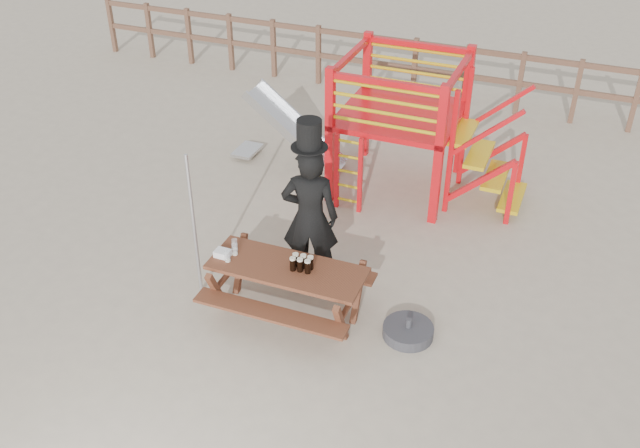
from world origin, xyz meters
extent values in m
plane|color=#B3A48B|center=(0.00, 0.00, 0.00)|extent=(60.00, 60.00, 0.00)
cube|color=brown|center=(0.00, 7.00, 1.10)|extent=(15.00, 0.06, 0.10)
cube|color=brown|center=(0.00, 7.00, 0.60)|extent=(15.00, 0.06, 0.10)
cube|color=brown|center=(-7.50, 7.00, 0.60)|extent=(0.09, 0.09, 1.20)
cube|color=brown|center=(-6.50, 7.00, 0.60)|extent=(0.09, 0.09, 1.20)
cube|color=brown|center=(-5.50, 7.00, 0.60)|extent=(0.09, 0.09, 1.20)
cube|color=brown|center=(-4.50, 7.00, 0.60)|extent=(0.09, 0.09, 1.20)
cube|color=brown|center=(-3.50, 7.00, 0.60)|extent=(0.09, 0.09, 1.20)
cube|color=brown|center=(-2.50, 7.00, 0.60)|extent=(0.09, 0.09, 1.20)
cube|color=brown|center=(-1.50, 7.00, 0.60)|extent=(0.09, 0.09, 1.20)
cube|color=brown|center=(-0.50, 7.00, 0.60)|extent=(0.09, 0.09, 1.20)
cube|color=brown|center=(0.50, 7.00, 0.60)|extent=(0.09, 0.09, 1.20)
cube|color=brown|center=(1.50, 7.00, 0.60)|extent=(0.09, 0.09, 1.20)
cube|color=brown|center=(2.50, 7.00, 0.60)|extent=(0.09, 0.09, 1.20)
cube|color=brown|center=(3.50, 7.00, 0.60)|extent=(0.09, 0.09, 1.20)
cube|color=red|center=(-0.60, 2.80, 1.05)|extent=(0.12, 0.12, 2.10)
cube|color=red|center=(1.00, 2.80, 1.05)|extent=(0.12, 0.12, 2.10)
cube|color=red|center=(-0.60, 4.40, 1.05)|extent=(0.12, 0.12, 2.10)
cube|color=red|center=(1.00, 4.40, 1.05)|extent=(0.12, 0.12, 2.10)
cube|color=red|center=(0.20, 3.60, 1.20)|extent=(1.72, 1.72, 0.08)
cube|color=red|center=(0.20, 2.80, 2.00)|extent=(1.60, 0.08, 0.08)
cube|color=red|center=(0.20, 4.40, 2.00)|extent=(1.60, 0.08, 0.08)
cube|color=red|center=(-0.60, 3.60, 2.00)|extent=(0.08, 1.60, 0.08)
cube|color=red|center=(1.00, 3.60, 2.00)|extent=(0.08, 1.60, 0.08)
cylinder|color=gold|center=(0.20, 2.80, 1.38)|extent=(1.50, 0.05, 0.05)
cylinder|color=gold|center=(0.20, 4.40, 1.38)|extent=(1.50, 0.05, 0.05)
cylinder|color=gold|center=(0.20, 2.80, 1.56)|extent=(1.50, 0.05, 0.05)
cylinder|color=gold|center=(0.20, 4.40, 1.56)|extent=(1.50, 0.05, 0.05)
cylinder|color=gold|center=(0.20, 2.80, 1.74)|extent=(1.50, 0.05, 0.05)
cylinder|color=gold|center=(0.20, 4.40, 1.74)|extent=(1.50, 0.05, 0.05)
cylinder|color=gold|center=(0.20, 2.80, 1.92)|extent=(1.50, 0.05, 0.05)
cylinder|color=gold|center=(0.20, 4.40, 1.92)|extent=(1.50, 0.05, 0.05)
cube|color=red|center=(-0.43, 2.65, 0.60)|extent=(0.06, 0.06, 1.20)
cube|color=red|center=(-0.07, 2.65, 0.60)|extent=(0.06, 0.06, 1.20)
cylinder|color=gold|center=(-0.25, 2.65, 0.15)|extent=(0.36, 0.04, 0.04)
cylinder|color=gold|center=(-0.25, 2.65, 0.39)|extent=(0.36, 0.04, 0.04)
cylinder|color=gold|center=(-0.25, 2.65, 0.63)|extent=(0.36, 0.04, 0.04)
cylinder|color=gold|center=(-0.25, 2.65, 0.87)|extent=(0.36, 0.04, 0.04)
cylinder|color=gold|center=(-0.25, 2.65, 1.11)|extent=(0.36, 0.04, 0.04)
cube|color=gold|center=(1.15, 3.60, 1.08)|extent=(0.30, 0.90, 0.06)
cube|color=gold|center=(1.43, 3.60, 0.78)|extent=(0.30, 0.90, 0.06)
cube|color=gold|center=(1.71, 3.60, 0.48)|extent=(0.30, 0.90, 0.06)
cube|color=gold|center=(1.99, 3.60, 0.18)|extent=(0.30, 0.90, 0.06)
cube|color=red|center=(1.55, 3.15, 0.60)|extent=(0.95, 0.08, 0.86)
cube|color=red|center=(1.55, 4.05, 0.60)|extent=(0.95, 0.08, 0.86)
cube|color=silver|center=(-1.50, 3.60, 0.62)|extent=(1.53, 0.55, 1.21)
cube|color=silver|center=(-1.50, 3.33, 0.66)|extent=(1.58, 0.04, 1.28)
cube|color=silver|center=(-1.50, 3.87, 0.66)|extent=(1.58, 0.04, 1.28)
cube|color=silver|center=(-2.40, 3.60, 0.10)|extent=(0.35, 0.55, 0.05)
cube|color=brown|center=(-0.08, 0.14, 0.68)|extent=(1.84, 0.71, 0.05)
cube|color=brown|center=(-0.08, -0.36, 0.41)|extent=(1.83, 0.28, 0.04)
cube|color=brown|center=(-0.09, 0.64, 0.41)|extent=(1.83, 0.28, 0.04)
cube|color=brown|center=(-0.86, 0.13, 0.33)|extent=(0.09, 1.10, 0.66)
cube|color=brown|center=(0.69, 0.15, 0.33)|extent=(0.09, 1.10, 0.66)
imported|color=black|center=(-0.09, 0.85, 0.95)|extent=(0.80, 0.63, 1.91)
cube|color=#0C8C0F|center=(-0.14, 1.00, 1.18)|extent=(0.08, 0.04, 0.44)
cylinder|color=black|center=(-0.09, 0.85, 1.91)|extent=(0.43, 0.43, 0.01)
cylinder|color=black|center=(-0.09, 0.85, 2.08)|extent=(0.29, 0.29, 0.33)
cube|color=white|center=(-0.13, 0.99, 2.20)|extent=(0.15, 0.05, 0.04)
cylinder|color=#B2B2B7|center=(-1.27, 0.11, 0.97)|extent=(0.04, 0.04, 1.94)
cylinder|color=#343438|center=(1.36, 0.31, 0.07)|extent=(0.59, 0.59, 0.14)
cylinder|color=#343438|center=(1.36, 0.31, 0.19)|extent=(0.07, 0.07, 0.11)
cube|color=white|center=(-0.87, 0.05, 0.75)|extent=(0.18, 0.14, 0.08)
cylinder|color=black|center=(0.01, 0.11, 0.78)|extent=(0.07, 0.07, 0.15)
cylinder|color=beige|center=(0.01, 0.11, 0.87)|extent=(0.07, 0.07, 0.02)
cylinder|color=black|center=(0.09, 0.13, 0.78)|extent=(0.07, 0.07, 0.15)
cylinder|color=beige|center=(0.09, 0.13, 0.87)|extent=(0.07, 0.07, 0.02)
cylinder|color=black|center=(0.18, 0.13, 0.78)|extent=(0.07, 0.07, 0.15)
cylinder|color=beige|center=(0.18, 0.13, 0.87)|extent=(0.07, 0.07, 0.02)
cylinder|color=black|center=(0.00, 0.20, 0.78)|extent=(0.07, 0.07, 0.15)
cylinder|color=beige|center=(0.00, 0.20, 0.87)|extent=(0.07, 0.07, 0.02)
cylinder|color=black|center=(0.10, 0.21, 0.78)|extent=(0.07, 0.07, 0.15)
cylinder|color=beige|center=(0.10, 0.21, 0.87)|extent=(0.07, 0.07, 0.02)
cylinder|color=black|center=(0.18, 0.21, 0.78)|extent=(0.07, 0.07, 0.15)
cylinder|color=beige|center=(0.18, 0.21, 0.87)|extent=(0.07, 0.07, 0.02)
cylinder|color=silver|center=(-0.77, -0.02, 0.78)|extent=(0.07, 0.07, 0.15)
cylinder|color=beige|center=(-0.77, -0.02, 0.72)|extent=(0.06, 0.06, 0.02)
cylinder|color=silver|center=(-0.75, 0.13, 0.78)|extent=(0.07, 0.07, 0.15)
cylinder|color=beige|center=(-0.75, 0.13, 0.72)|extent=(0.06, 0.06, 0.02)
cylinder|color=silver|center=(-0.79, 0.21, 0.78)|extent=(0.07, 0.07, 0.15)
cylinder|color=beige|center=(-0.79, 0.21, 0.72)|extent=(0.06, 0.06, 0.02)
camera|label=1|loc=(2.76, -5.81, 5.63)|focal=40.00mm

